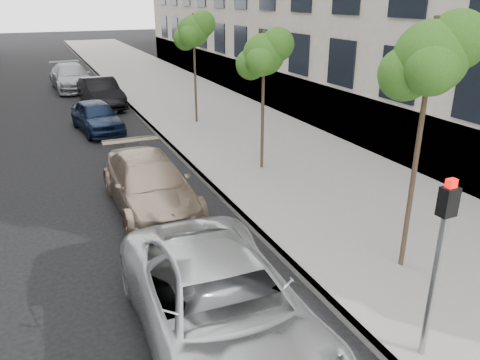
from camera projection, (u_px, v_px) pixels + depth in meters
sidewalk at (164, 86)px, 29.29m from camera, size 6.40×72.00×0.14m
curb at (113, 90)px, 28.11m from camera, size 0.15×72.00×0.14m
tree_near at (432, 58)px, 8.19m from camera, size 1.66×1.46×5.00m
tree_mid at (264, 55)px, 13.95m from camera, size 1.62×1.42×4.36m
tree_far at (194, 31)px, 19.37m from camera, size 1.66×1.46×4.66m
signal_pole at (440, 250)px, 6.63m from camera, size 0.24×0.19×2.91m
minivan at (221, 307)px, 7.37m from camera, size 2.73×5.55×1.52m
suv at (150, 184)px, 12.36m from camera, size 1.96×4.81×1.39m
sedan_blue at (97, 116)px, 19.54m from camera, size 2.00×4.00×1.31m
sedan_black at (101, 93)px, 23.87m from camera, size 1.95×4.58×1.47m
sedan_rear at (71, 77)px, 28.34m from camera, size 2.40×5.35×1.52m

